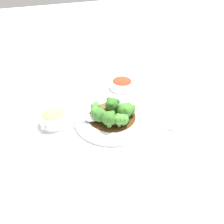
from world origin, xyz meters
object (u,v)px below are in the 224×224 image
Objects in this scene: beef_strip_3 at (112,106)px; broccoli_floret_4 at (113,105)px; broccoli_floret_0 at (118,120)px; side_bowl_appetizer at (53,117)px; beef_strip_0 at (122,111)px; broccoli_floret_5 at (109,118)px; broccoli_floret_2 at (123,119)px; beef_strip_2 at (103,114)px; broccoli_floret_7 at (130,109)px; beef_strip_4 at (102,108)px; beef_strip_1 at (115,118)px; serving_spoon at (88,119)px; side_bowl_kimchi at (122,84)px; sauce_dish at (169,122)px; broccoli_floret_3 at (100,115)px; broccoli_floret_1 at (96,111)px; broccoli_floret_6 at (96,107)px; broccoli_floret_8 at (125,110)px; main_plate at (112,117)px.

beef_strip_3 is 0.05m from broccoli_floret_4.
broccoli_floret_0 is 0.49× the size of side_bowl_appetizer.
broccoli_floret_5 is at bearing 38.18° from beef_strip_0.
broccoli_floret_5 reaches higher than broccoli_floret_2.
broccoli_floret_7 reaches higher than beef_strip_2.
broccoli_floret_5 reaches higher than beef_strip_4.
beef_strip_1 is at bearing 105.77° from beef_strip_4.
side_bowl_kimchi is (-0.21, -0.18, -0.00)m from serving_spoon.
sauce_dish is (-0.20, 0.14, -0.02)m from beef_strip_4.
broccoli_floret_3 is (0.03, 0.06, 0.02)m from beef_strip_4.
broccoli_floret_2 is at bearing 42.60° from broccoli_floret_7.
side_bowl_kimchi is (-0.12, -0.21, -0.00)m from beef_strip_1.
side_bowl_kimchi reaches higher than beef_strip_2.
beef_strip_3 is at bearing -105.05° from beef_strip_1.
beef_strip_1 is at bearing 148.53° from broccoli_floret_1.
broccoli_floret_2 and broccoli_floret_6 have the same top height.
beef_strip_1 is 0.09m from serving_spoon.
beef_strip_0 is 1.39× the size of beef_strip_3.
broccoli_floret_8 is at bearing 139.07° from broccoli_floret_6.
broccoli_floret_8 is (-0.03, 0.01, 0.03)m from beef_strip_1.
broccoli_floret_0 is 0.81× the size of broccoli_floret_5.
broccoli_floret_1 is 1.10× the size of broccoli_floret_7.
beef_strip_0 is 0.17m from sauce_dish.
broccoli_floret_5 is at bearing 147.23° from side_bowl_appetizer.
broccoli_floret_6 is at bearing -60.37° from beef_strip_2.
broccoli_floret_8 is (0.03, 0.01, 0.01)m from broccoli_floret_7.
broccoli_floret_8 is at bearing 135.91° from main_plate.
broccoli_floret_2 is at bearing 135.66° from broccoli_floret_1.
side_bowl_appetizer is 0.41m from sauce_dish.
broccoli_floret_8 reaches higher than sauce_dish.
side_bowl_kimchi is at bearing -114.03° from beef_strip_0.
broccoli_floret_5 is at bearing 133.17° from serving_spoon.
side_bowl_kimchi is at bearing -123.51° from broccoli_floret_4.
broccoli_floret_5 reaches higher than broccoli_floret_7.
broccoli_floret_8 is at bearing -163.68° from broccoli_floret_5.
broccoli_floret_2 is 0.27m from side_bowl_kimchi.
main_plate is 4.31× the size of beef_strip_2.
broccoli_floret_5 reaches higher than broccoli_floret_3.
broccoli_floret_4 is 0.07m from broccoli_floret_7.
beef_strip_3 is 0.61× the size of side_bowl_appetizer.
beef_strip_2 is at bearing -90.33° from broccoli_floret_5.
broccoli_floret_7 reaches higher than side_bowl_kimchi.
beef_strip_4 is 0.10m from broccoli_floret_5.
broccoli_floret_1 is at bearing -54.68° from broccoli_floret_0.
broccoli_floret_0 is 0.02m from broccoli_floret_2.
broccoli_floret_2 is (-0.02, -0.00, -0.01)m from broccoli_floret_0.
broccoli_floret_2 is (-0.07, 0.07, -0.00)m from broccoli_floret_1.
side_bowl_appetizer is at bearing -22.02° from beef_strip_1.
broccoli_floret_4 is 0.80× the size of sauce_dish.
sauce_dish is (-0.23, 0.08, -0.04)m from broccoli_floret_3.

